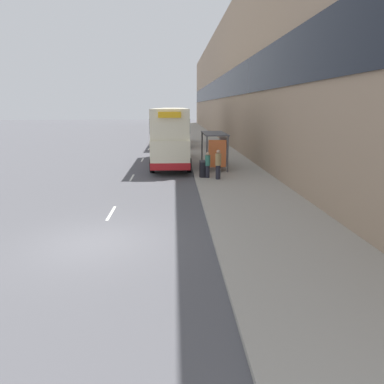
% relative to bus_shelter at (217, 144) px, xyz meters
% --- Properties ---
extents(ground_plane, '(220.00, 220.00, 0.00)m').
position_rel_bus_shelter_xyz_m(ground_plane, '(-5.77, -13.35, -1.88)').
color(ground_plane, '#515156').
extents(pavement, '(5.00, 93.00, 0.14)m').
position_rel_bus_shelter_xyz_m(pavement, '(0.73, 25.15, -1.81)').
color(pavement, '#A39E93').
rests_on(pavement, ground_plane).
extents(terrace_facade, '(3.10, 93.00, 15.33)m').
position_rel_bus_shelter_xyz_m(terrace_facade, '(4.72, 25.15, 5.78)').
color(terrace_facade, '#9E846B').
rests_on(terrace_facade, ground_plane).
extents(lane_mark_0, '(0.12, 2.00, 0.01)m').
position_rel_bus_shelter_xyz_m(lane_mark_0, '(-5.77, -10.06, -1.87)').
color(lane_mark_0, silver).
rests_on(lane_mark_0, ground_plane).
extents(lane_mark_1, '(0.12, 2.00, 0.01)m').
position_rel_bus_shelter_xyz_m(lane_mark_1, '(-5.77, -2.49, -1.87)').
color(lane_mark_1, silver).
rests_on(lane_mark_1, ground_plane).
extents(lane_mark_2, '(0.12, 2.00, 0.01)m').
position_rel_bus_shelter_xyz_m(lane_mark_2, '(-5.77, 5.07, -1.87)').
color(lane_mark_2, silver).
rests_on(lane_mark_2, ground_plane).
extents(lane_mark_3, '(0.12, 2.00, 0.01)m').
position_rel_bus_shelter_xyz_m(lane_mark_3, '(-5.77, 12.63, -1.87)').
color(lane_mark_3, silver).
rests_on(lane_mark_3, ground_plane).
extents(lane_mark_4, '(0.12, 2.00, 0.01)m').
position_rel_bus_shelter_xyz_m(lane_mark_4, '(-5.77, 20.20, -1.87)').
color(lane_mark_4, silver).
rests_on(lane_mark_4, ground_plane).
extents(lane_mark_5, '(0.12, 2.00, 0.01)m').
position_rel_bus_shelter_xyz_m(lane_mark_5, '(-5.77, 27.76, -1.87)').
color(lane_mark_5, silver).
rests_on(lane_mark_5, ground_plane).
extents(lane_mark_6, '(0.12, 2.00, 0.01)m').
position_rel_bus_shelter_xyz_m(lane_mark_6, '(-5.77, 35.33, -1.87)').
color(lane_mark_6, silver).
rests_on(lane_mark_6, ground_plane).
extents(bus_shelter, '(1.60, 4.20, 2.48)m').
position_rel_bus_shelter_xyz_m(bus_shelter, '(0.00, 0.00, 0.00)').
color(bus_shelter, '#4C4C51').
rests_on(bus_shelter, ground_plane).
extents(double_decker_bus_near, '(2.85, 10.25, 4.30)m').
position_rel_bus_shelter_xyz_m(double_decker_bus_near, '(-3.30, 2.35, 0.41)').
color(double_decker_bus_near, beige).
rests_on(double_decker_bus_near, ground_plane).
extents(double_decker_bus_ahead, '(2.85, 10.57, 4.30)m').
position_rel_bus_shelter_xyz_m(double_decker_bus_ahead, '(-3.10, 15.86, 0.41)').
color(double_decker_bus_ahead, beige).
rests_on(double_decker_bus_ahead, ground_plane).
extents(car_0, '(2.00, 4.30, 1.80)m').
position_rel_bus_shelter_xyz_m(car_0, '(-3.96, 50.69, -0.99)').
color(car_0, '#4C5156').
rests_on(car_0, ground_plane).
extents(car_1, '(1.99, 4.08, 1.67)m').
position_rel_bus_shelter_xyz_m(car_1, '(-3.70, 28.90, -1.04)').
color(car_1, '#B7B799').
rests_on(car_1, ground_plane).
extents(pedestrian_at_shelter, '(0.32, 0.32, 1.60)m').
position_rel_bus_shelter_xyz_m(pedestrian_at_shelter, '(-0.98, -3.40, -0.92)').
color(pedestrian_at_shelter, '#23232D').
rests_on(pedestrian_at_shelter, ground_plane).
extents(pedestrian_1, '(0.35, 0.35, 1.77)m').
position_rel_bus_shelter_xyz_m(pedestrian_1, '(0.89, 1.99, -0.83)').
color(pedestrian_1, '#23232D').
rests_on(pedestrian_1, ground_plane).
extents(pedestrian_2, '(0.36, 0.36, 1.79)m').
position_rel_bus_shelter_xyz_m(pedestrian_2, '(-0.39, -3.88, -0.82)').
color(pedestrian_2, '#23232D').
rests_on(pedestrian_2, ground_plane).
extents(litter_bin, '(0.55, 0.55, 1.05)m').
position_rel_bus_shelter_xyz_m(litter_bin, '(-1.22, -3.21, -1.21)').
color(litter_bin, black).
rests_on(litter_bin, ground_plane).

